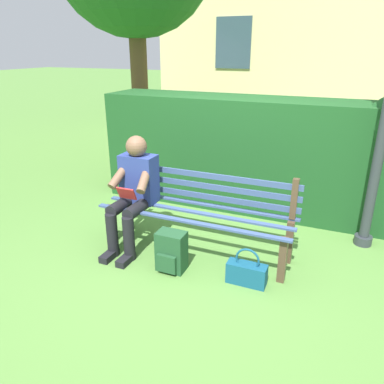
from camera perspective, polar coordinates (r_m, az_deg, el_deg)
ground at (r=4.05m, az=0.56°, el=-9.10°), size 60.00×60.00×0.00m
park_bench at (r=3.91m, az=1.07°, el=-2.58°), size 2.04×0.52×0.89m
person_seated at (r=3.97m, az=-8.93°, el=0.29°), size 0.44×0.73×1.20m
hedge_backdrop at (r=4.93m, az=12.24°, el=5.86°), size 4.48×0.84×1.58m
backpack at (r=3.66m, az=-3.18°, el=-9.09°), size 0.28×0.26×0.40m
handbag at (r=3.54m, az=8.36°, el=-12.09°), size 0.37×0.14×0.36m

